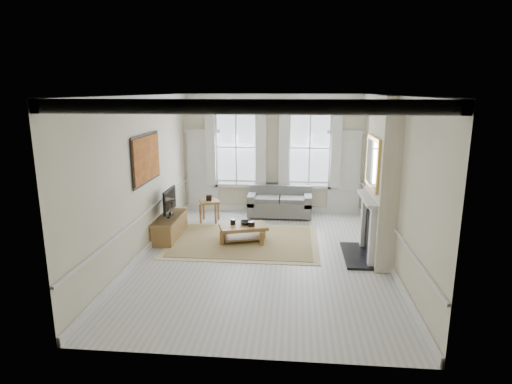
# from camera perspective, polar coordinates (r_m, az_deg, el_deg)

# --- Properties ---
(floor) EXTENTS (7.20, 7.20, 0.00)m
(floor) POSITION_cam_1_polar(r_m,az_deg,el_deg) (9.30, 0.95, -8.62)
(floor) COLOR #B7B5AD
(floor) RESTS_ON ground
(ceiling) EXTENTS (7.20, 7.20, 0.00)m
(ceiling) POSITION_cam_1_polar(r_m,az_deg,el_deg) (8.62, 1.04, 12.82)
(ceiling) COLOR white
(ceiling) RESTS_ON back_wall
(back_wall) EXTENTS (5.20, 0.00, 5.20)m
(back_wall) POSITION_cam_1_polar(r_m,az_deg,el_deg) (12.34, 2.24, 5.07)
(back_wall) COLOR beige
(back_wall) RESTS_ON floor
(left_wall) EXTENTS (0.00, 7.20, 7.20)m
(left_wall) POSITION_cam_1_polar(r_m,az_deg,el_deg) (9.36, -15.10, 1.93)
(left_wall) COLOR beige
(left_wall) RESTS_ON floor
(right_wall) EXTENTS (0.00, 7.20, 7.20)m
(right_wall) POSITION_cam_1_polar(r_m,az_deg,el_deg) (9.00, 17.74, 1.30)
(right_wall) COLOR beige
(right_wall) RESTS_ON floor
(window_left) EXTENTS (1.26, 0.20, 2.20)m
(window_left) POSITION_cam_1_polar(r_m,az_deg,el_deg) (12.37, -2.65, 6.02)
(window_left) COLOR #B2BCC6
(window_left) RESTS_ON back_wall
(window_right) EXTENTS (1.26, 0.20, 2.20)m
(window_right) POSITION_cam_1_polar(r_m,az_deg,el_deg) (12.26, 7.17, 5.87)
(window_right) COLOR #B2BCC6
(window_right) RESTS_ON back_wall
(door_left) EXTENTS (0.90, 0.08, 2.30)m
(door_left) POSITION_cam_1_polar(r_m,az_deg,el_deg) (12.67, -7.10, 2.67)
(door_left) COLOR silver
(door_left) RESTS_ON floor
(door_right) EXTENTS (0.90, 0.08, 2.30)m
(door_right) POSITION_cam_1_polar(r_m,az_deg,el_deg) (12.46, 11.67, 2.32)
(door_right) COLOR silver
(door_right) RESTS_ON floor
(painting) EXTENTS (0.05, 1.66, 1.06)m
(painting) POSITION_cam_1_polar(r_m,az_deg,el_deg) (9.56, -14.39, 4.34)
(painting) COLOR #C37421
(painting) RESTS_ON left_wall
(chimney_breast) EXTENTS (0.35, 1.70, 3.38)m
(chimney_breast) POSITION_cam_1_polar(r_m,az_deg,el_deg) (9.15, 16.41, 1.59)
(chimney_breast) COLOR beige
(chimney_breast) RESTS_ON floor
(hearth) EXTENTS (0.55, 1.50, 0.05)m
(hearth) POSITION_cam_1_polar(r_m,az_deg,el_deg) (9.55, 13.22, -8.22)
(hearth) COLOR black
(hearth) RESTS_ON floor
(fireplace) EXTENTS (0.21, 1.45, 1.33)m
(fireplace) POSITION_cam_1_polar(r_m,az_deg,el_deg) (9.35, 14.66, -4.18)
(fireplace) COLOR silver
(fireplace) RESTS_ON floor
(mirror) EXTENTS (0.06, 1.26, 1.06)m
(mirror) POSITION_cam_1_polar(r_m,az_deg,el_deg) (9.05, 15.22, 3.80)
(mirror) COLOR gold
(mirror) RESTS_ON chimney_breast
(sofa) EXTENTS (1.77, 0.86, 0.84)m
(sofa) POSITION_cam_1_polar(r_m,az_deg,el_deg) (12.12, 3.18, -1.59)
(sofa) COLOR #61605E
(sofa) RESTS_ON floor
(side_table) EXTENTS (0.63, 0.63, 0.60)m
(side_table) POSITION_cam_1_polar(r_m,az_deg,el_deg) (11.61, -6.24, -1.65)
(side_table) COLOR olive
(side_table) RESTS_ON floor
(rug) EXTENTS (3.50, 2.60, 0.02)m
(rug) POSITION_cam_1_polar(r_m,az_deg,el_deg) (10.18, -1.70, -6.57)
(rug) COLOR olive
(rug) RESTS_ON floor
(coffee_table) EXTENTS (1.22, 0.93, 0.41)m
(coffee_table) POSITION_cam_1_polar(r_m,az_deg,el_deg) (10.07, -1.72, -4.88)
(coffee_table) COLOR olive
(coffee_table) RESTS_ON rug
(ceramic_pot_a) EXTENTS (0.12, 0.12, 0.12)m
(ceramic_pot_a) POSITION_cam_1_polar(r_m,az_deg,el_deg) (10.11, -3.10, -3.99)
(ceramic_pot_a) COLOR black
(ceramic_pot_a) RESTS_ON coffee_table
(ceramic_pot_b) EXTENTS (0.15, 0.15, 0.11)m
(ceramic_pot_b) POSITION_cam_1_polar(r_m,az_deg,el_deg) (9.96, -0.61, -4.28)
(ceramic_pot_b) COLOR black
(ceramic_pot_b) RESTS_ON coffee_table
(bowl) EXTENTS (0.32, 0.32, 0.07)m
(bowl) POSITION_cam_1_polar(r_m,az_deg,el_deg) (10.13, -1.37, -4.10)
(bowl) COLOR black
(bowl) RESTS_ON coffee_table
(tv_stand) EXTENTS (0.48, 1.50, 0.53)m
(tv_stand) POSITION_cam_1_polar(r_m,az_deg,el_deg) (10.58, -11.40, -4.59)
(tv_stand) COLOR olive
(tv_stand) RESTS_ON floor
(tv) EXTENTS (0.08, 0.90, 0.68)m
(tv) POSITION_cam_1_polar(r_m,az_deg,el_deg) (10.39, -11.45, -1.12)
(tv) COLOR black
(tv) RESTS_ON tv_stand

